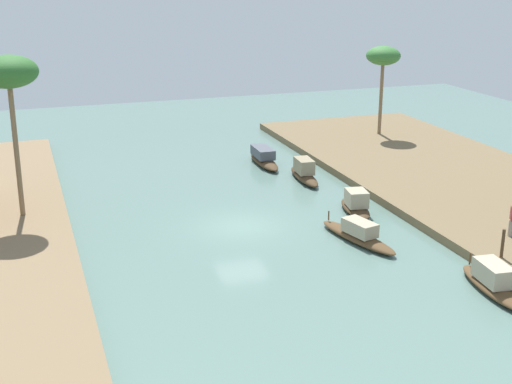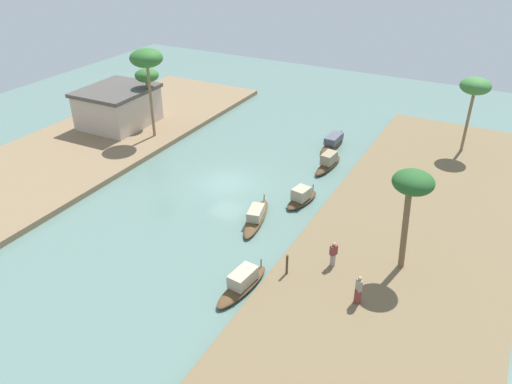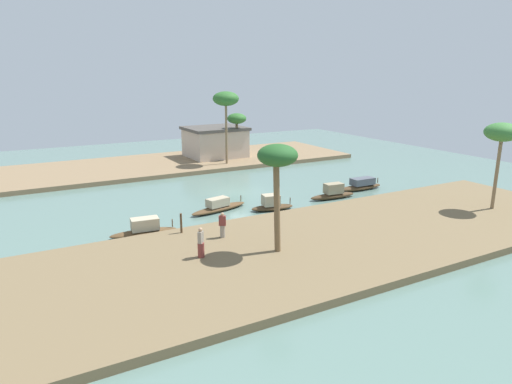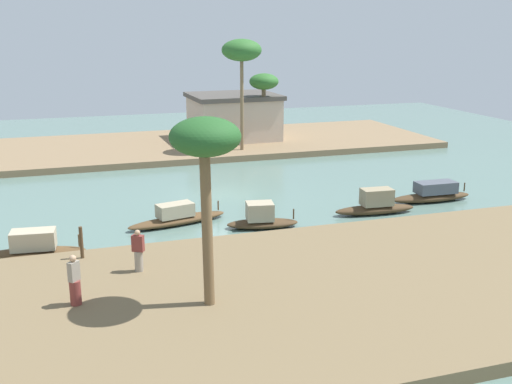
% 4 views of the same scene
% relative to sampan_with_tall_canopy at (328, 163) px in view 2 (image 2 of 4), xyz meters
% --- Properties ---
extents(river_water, '(69.81, 69.81, 0.00)m').
position_rel_sampan_with_tall_canopy_xyz_m(river_water, '(-6.28, 6.03, -0.49)').
color(river_water, slate).
rests_on(river_water, ground).
extents(riverbank_left, '(40.80, 12.72, 0.45)m').
position_rel_sampan_with_tall_canopy_xyz_m(riverbank_left, '(-6.28, -8.47, -0.26)').
color(riverbank_left, brown).
rests_on(riverbank_left, ground).
extents(riverbank_right, '(40.80, 12.72, 0.45)m').
position_rel_sampan_with_tall_canopy_xyz_m(riverbank_right, '(-6.28, 20.54, -0.26)').
color(riverbank_right, '#846B4C').
rests_on(riverbank_right, ground).
extents(sampan_with_tall_canopy, '(4.35, 1.30, 1.32)m').
position_rel_sampan_with_tall_canopy_xyz_m(sampan_with_tall_canopy, '(0.00, 0.00, 0.00)').
color(sampan_with_tall_canopy, '#47331E').
rests_on(sampan_with_tall_canopy, river_water).
extents(sampan_foreground, '(4.74, 1.25, 1.09)m').
position_rel_sampan_with_tall_canopy_xyz_m(sampan_foreground, '(4.13, 1.14, -0.05)').
color(sampan_foreground, '#47331E').
rests_on(sampan_foreground, river_water).
extents(sampan_open_hull, '(5.19, 2.21, 1.05)m').
position_rel_sampan_with_tall_canopy_xyz_m(sampan_open_hull, '(-10.00, 1.44, -0.12)').
color(sampan_open_hull, brown).
rests_on(sampan_open_hull, river_water).
extents(sampan_with_red_awning, '(3.57, 1.75, 1.24)m').
position_rel_sampan_with_tall_canopy_xyz_m(sampan_with_red_awning, '(-6.26, -0.31, -0.04)').
color(sampan_with_red_awning, '#47331E').
rests_on(sampan_with_red_awning, river_water).
extents(sampan_upstream_small, '(4.46, 1.62, 1.20)m').
position_rel_sampan_with_tall_canopy_xyz_m(sampan_upstream_small, '(-16.56, -1.19, -0.05)').
color(sampan_upstream_small, brown).
rests_on(sampan_upstream_small, river_water).
extents(person_on_near_bank, '(0.50, 0.42, 1.62)m').
position_rel_sampan_with_tall_canopy_xyz_m(person_on_near_bank, '(-12.69, -5.08, 0.73)').
color(person_on_near_bank, gray).
rests_on(person_on_near_bank, riverbank_left).
extents(person_by_mooring, '(0.52, 0.52, 1.73)m').
position_rel_sampan_with_tall_canopy_xyz_m(person_by_mooring, '(-15.07, -7.36, 0.68)').
color(person_by_mooring, brown).
rests_on(person_by_mooring, riverbank_left).
extents(mooring_post, '(0.14, 0.14, 1.29)m').
position_rel_sampan_with_tall_canopy_xyz_m(mooring_post, '(-14.65, -3.04, 0.61)').
color(mooring_post, '#4C3823').
rests_on(mooring_post, riverbank_left).
extents(palm_tree_left_near, '(2.26, 2.26, 6.19)m').
position_rel_sampan_with_tall_canopy_xyz_m(palm_tree_left_near, '(-10.87, -8.52, 5.26)').
color(palm_tree_left_near, brown).
rests_on(palm_tree_left_near, riverbank_left).
extents(palm_tree_left_far, '(2.49, 2.49, 6.47)m').
position_rel_sampan_with_tall_canopy_xyz_m(palm_tree_left_far, '(7.77, -9.33, 5.62)').
color(palm_tree_left_far, '#7F6647').
rests_on(palm_tree_left_far, riverbank_left).
extents(palm_tree_right_tall, '(2.25, 2.25, 5.36)m').
position_rel_sampan_with_tall_canopy_xyz_m(palm_tree_right_tall, '(0.27, 18.62, 4.53)').
color(palm_tree_right_tall, '#7F6647').
rests_on(palm_tree_right_tall, riverbank_right).
extents(palm_tree_right_short, '(2.87, 2.87, 7.99)m').
position_rel_sampan_with_tall_canopy_xyz_m(palm_tree_right_short, '(-2.20, 16.32, 7.04)').
color(palm_tree_right_short, '#7F6647').
rests_on(palm_tree_right_short, riverbank_right).
extents(riverside_building, '(6.98, 6.10, 3.59)m').
position_rel_sampan_with_tall_canopy_xyz_m(riverside_building, '(-1.47, 21.10, 1.78)').
color(riverside_building, '#C6B29E').
rests_on(riverside_building, riverbank_right).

